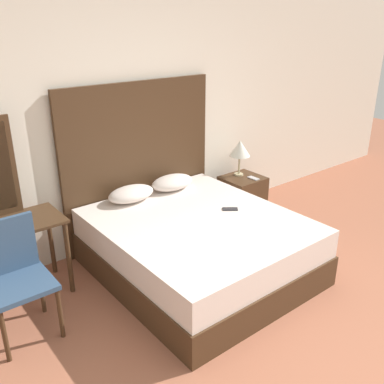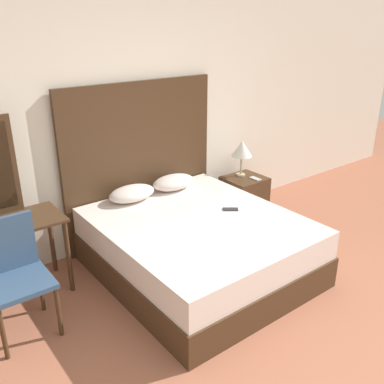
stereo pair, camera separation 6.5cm
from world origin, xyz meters
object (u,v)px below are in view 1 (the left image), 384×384
phone_on_nightstand (254,178)px  nightstand (242,196)px  table_lamp (240,149)px  chair (14,271)px  bed (198,246)px  phone_on_bed (230,209)px  vanity_desk (1,240)px

phone_on_nightstand → nightstand: bearing=122.0°
table_lamp → phone_on_nightstand: table_lamp is taller
table_lamp → chair: (-2.92, -0.53, -0.31)m
chair → table_lamp: bearing=10.3°
bed → table_lamp: size_ratio=4.42×
bed → chair: 1.68m
phone_on_bed → chair: chair is taller
bed → table_lamp: bearing=30.7°
nightstand → phone_on_bed: bearing=-141.6°
bed → phone_on_nightstand: (1.34, 0.56, 0.23)m
nightstand → table_lamp: bearing=81.7°
table_lamp → chair: 2.99m
nightstand → table_lamp: 0.60m
phone_on_nightstand → chair: (-2.98, -0.33, 0.02)m
bed → vanity_desk: size_ratio=1.88×
bed → phone_on_bed: (0.39, -0.02, 0.29)m
phone_on_bed → nightstand: phone_on_bed is taller
phone_on_nightstand → vanity_desk: size_ratio=0.14×
table_lamp → vanity_desk: table_lamp is taller
nightstand → vanity_desk: size_ratio=0.49×
phone_on_bed → phone_on_nightstand: bearing=31.6°
phone_on_bed → nightstand: size_ratio=0.31×
nightstand → table_lamp: (0.01, 0.09, 0.60)m
phone_on_bed → phone_on_nightstand: phone_on_bed is taller
phone_on_bed → phone_on_nightstand: size_ratio=1.07×
phone_on_bed → vanity_desk: vanity_desk is taller
phone_on_bed → table_lamp: bearing=41.4°
bed → vanity_desk: bearing=157.2°
phone_on_nightstand → chair: chair is taller
table_lamp → bed: bearing=-149.3°
table_lamp → vanity_desk: bearing=-178.3°
nightstand → chair: chair is taller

